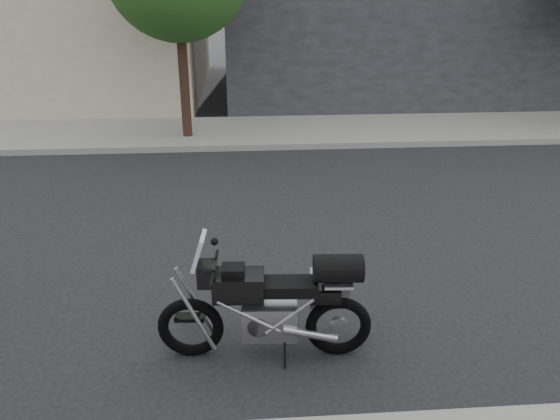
% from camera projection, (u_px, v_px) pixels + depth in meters
% --- Properties ---
extents(ground, '(120.00, 120.00, 0.00)m').
position_uv_depth(ground, '(283.00, 240.00, 8.79)').
color(ground, black).
rests_on(ground, ground).
extents(far_sidewalk, '(44.00, 3.00, 0.15)m').
position_uv_depth(far_sidewalk, '(264.00, 132.00, 14.72)').
color(far_sidewalk, gray).
rests_on(far_sidewalk, ground).
extents(motorcycle, '(2.36, 0.76, 1.49)m').
position_uv_depth(motorcycle, '(279.00, 303.00, 5.92)').
color(motorcycle, black).
rests_on(motorcycle, ground).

